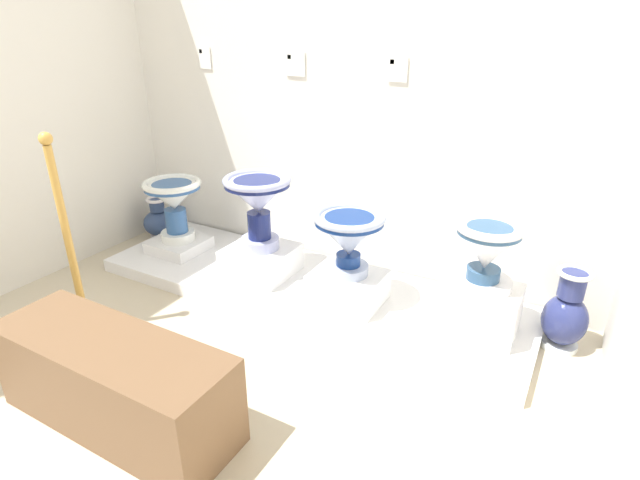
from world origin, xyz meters
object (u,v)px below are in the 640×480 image
plinth_block_slender_white (348,287)px  info_placard_second (295,64)px  antique_toilet_slender_white (349,234)px  plinth_block_rightmost (478,308)px  antique_toilet_squat_floral (258,198)px  info_placard_first (205,58)px  plinth_block_tall_cobalt (179,245)px  info_placard_third (398,69)px  antique_toilet_tall_cobalt (174,199)px  antique_toilet_rightmost (487,249)px  plinth_block_squat_floral (261,260)px  decorative_vase_corner (565,315)px  stanchion_post_near_left (76,274)px  museum_bench (115,382)px  decorative_vase_spare (159,221)px

plinth_block_slender_white → info_placard_second: size_ratio=2.84×
antique_toilet_slender_white → plinth_block_rightmost: bearing=5.0°
antique_toilet_squat_floral → plinth_block_rightmost: 1.39m
info_placard_first → antique_toilet_squat_floral: bearing=-31.8°
plinth_block_tall_cobalt → info_placard_third: bearing=18.0°
plinth_block_slender_white → info_placard_third: size_ratio=3.01×
antique_toilet_tall_cobalt → antique_toilet_rightmost: size_ratio=1.25×
antique_toilet_slender_white → info_placard_first: bearing=160.0°
antique_toilet_squat_floral → info_placard_second: (0.01, 0.44, 0.73)m
plinth_block_rightmost → info_placard_third: bearing=147.6°
info_placard_second → info_placard_first: bearing=-180.0°
plinth_block_tall_cobalt → antique_toilet_rightmost: antique_toilet_rightmost is taller
plinth_block_squat_floral → info_placard_third: info_placard_third is taller
antique_toilet_tall_cobalt → decorative_vase_corner: bearing=4.8°
antique_toilet_tall_cobalt → info_placard_second: size_ratio=3.09×
antique_toilet_tall_cobalt → plinth_block_squat_floral: antique_toilet_tall_cobalt is taller
plinth_block_slender_white → antique_toilet_rightmost: (0.71, 0.06, 0.38)m
antique_toilet_squat_floral → plinth_block_rightmost: (1.34, 0.01, -0.37)m
antique_toilet_slender_white → plinth_block_rightmost: size_ratio=0.99×
plinth_block_tall_cobalt → antique_toilet_squat_floral: (0.70, 0.01, 0.46)m
decorative_vase_corner → stanchion_post_near_left: (-2.28, -1.10, 0.15)m
plinth_block_tall_cobalt → stanchion_post_near_left: size_ratio=0.32×
antique_toilet_rightmost → info_placard_third: 1.10m
antique_toilet_tall_cobalt → plinth_block_slender_white: 1.36m
plinth_block_tall_cobalt → decorative_vase_corner: decorative_vase_corner is taller
plinth_block_squat_floral → antique_toilet_squat_floral: antique_toilet_squat_floral is taller
plinth_block_rightmost → plinth_block_squat_floral: bearing=-179.4°
plinth_block_tall_cobalt → stanchion_post_near_left: 0.93m
info_placard_third → antique_toilet_slender_white: bearing=-94.3°
info_placard_second → stanchion_post_near_left: bearing=-112.1°
plinth_block_tall_cobalt → antique_toilet_slender_white: antique_toilet_slender_white is taller
antique_toilet_squat_floral → plinth_block_rightmost: size_ratio=1.16×
plinth_block_rightmost → antique_toilet_squat_floral: bearing=-179.4°
plinth_block_squat_floral → plinth_block_slender_white: size_ratio=1.02×
antique_toilet_squat_floral → decorative_vase_corner: size_ratio=1.03×
antique_toilet_tall_cobalt → antique_toilet_slender_white: (1.33, -0.04, 0.03)m
info_placard_first → museum_bench: (0.89, -1.72, -1.13)m
plinth_block_rightmost → stanchion_post_near_left: size_ratio=0.36×
plinth_block_tall_cobalt → plinth_block_squat_floral: bearing=0.4°
antique_toilet_tall_cobalt → antique_toilet_squat_floral: bearing=0.4°
antique_toilet_tall_cobalt → antique_toilet_rightmost: antique_toilet_rightmost is taller
info_placard_first → stanchion_post_near_left: size_ratio=0.13×
plinth_block_squat_floral → antique_toilet_tall_cobalt: bearing=-179.6°
plinth_block_rightmost → antique_toilet_tall_cobalt: bearing=-179.5°
museum_bench → plinth_block_squat_floral: bearing=98.1°
plinth_block_squat_floral → info_placard_first: size_ratio=2.89×
antique_toilet_tall_cobalt → info_placard_first: info_placard_first is taller
plinth_block_squat_floral → info_placard_first: (-0.71, 0.44, 1.16)m
plinth_block_slender_white → antique_toilet_slender_white: 0.33m
antique_toilet_slender_white → decorative_vase_spare: bearing=171.3°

